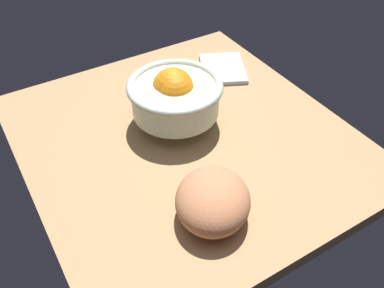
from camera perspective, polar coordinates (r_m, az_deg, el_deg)
The scene contains 4 objects.
ground_plane at distance 87.98cm, azimuth -0.90°, elevation 0.41°, with size 68.80×63.70×3.00cm, color #A48155.
fruit_bowl at distance 86.45cm, azimuth -2.32°, elevation 6.60°, with size 19.57×19.57×12.26cm.
bread_loaf at distance 69.63cm, azimuth 2.83°, elevation -7.65°, with size 14.28×12.45×7.86cm, color #C37A51.
napkin_folded at distance 107.12cm, azimuth 4.19°, elevation 10.17°, with size 13.61×10.52×1.06cm, color silver.
Camera 1 is at (56.86, -32.88, 57.03)cm, focal length 39.32 mm.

